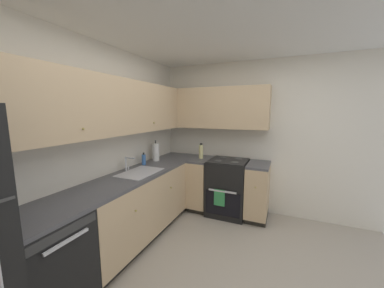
# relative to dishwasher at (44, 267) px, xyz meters

# --- Properties ---
(wall_back) EXTENTS (3.94, 0.05, 2.52)m
(wall_back) POSITION_rel_dishwasher_xyz_m (0.79, 0.33, 0.83)
(wall_back) COLOR silver
(wall_back) RESTS_ON ground_plane
(wall_right) EXTENTS (0.05, 3.53, 2.52)m
(wall_right) POSITION_rel_dishwasher_xyz_m (2.73, -1.41, 0.83)
(wall_right) COLOR silver
(wall_right) RESTS_ON ground_plane
(dishwasher) EXTENTS (0.60, 0.63, 0.87)m
(dishwasher) POSITION_rel_dishwasher_xyz_m (0.00, 0.00, 0.00)
(dishwasher) COLOR black
(dishwasher) RESTS_ON ground_plane
(lower_cabinets_back) EXTENTS (1.80, 0.62, 0.87)m
(lower_cabinets_back) POSITION_rel_dishwasher_xyz_m (1.21, 0.00, 0.00)
(lower_cabinets_back) COLOR tan
(lower_cabinets_back) RESTS_ON ground_plane
(countertop_back) EXTENTS (3.01, 0.60, 0.03)m
(countertop_back) POSITION_rel_dishwasher_xyz_m (1.20, 0.00, 0.45)
(countertop_back) COLOR #4C4C51
(countertop_back) RESTS_ON lower_cabinets_back
(lower_cabinets_right) EXTENTS (0.62, 1.28, 0.87)m
(lower_cabinets_right) POSITION_rel_dishwasher_xyz_m (2.41, -0.95, 0.00)
(lower_cabinets_right) COLOR tan
(lower_cabinets_right) RESTS_ON ground_plane
(countertop_right) EXTENTS (0.60, 1.28, 0.03)m
(countertop_right) POSITION_rel_dishwasher_xyz_m (2.41, -0.95, 0.45)
(countertop_right) COLOR #4C4C51
(countertop_right) RESTS_ON lower_cabinets_right
(oven_range) EXTENTS (0.68, 0.62, 1.06)m
(oven_range) POSITION_rel_dishwasher_xyz_m (2.43, -0.94, 0.02)
(oven_range) COLOR black
(oven_range) RESTS_ON ground_plane
(upper_cabinets_back) EXTENTS (2.69, 0.34, 0.67)m
(upper_cabinets_back) POSITION_rel_dishwasher_xyz_m (1.04, 0.14, 1.33)
(upper_cabinets_back) COLOR tan
(upper_cabinets_right) EXTENTS (0.32, 1.83, 0.67)m
(upper_cabinets_right) POSITION_rel_dishwasher_xyz_m (2.55, -0.62, 1.33)
(upper_cabinets_right) COLOR tan
(sink) EXTENTS (0.60, 0.40, 0.10)m
(sink) POSITION_rel_dishwasher_xyz_m (1.27, -0.03, 0.43)
(sink) COLOR #B7B7BC
(sink) RESTS_ON countertop_back
(faucet) EXTENTS (0.07, 0.16, 0.20)m
(faucet) POSITION_rel_dishwasher_xyz_m (1.28, 0.18, 0.59)
(faucet) COLOR silver
(faucet) RESTS_ON countertop_back
(soap_bottle) EXTENTS (0.06, 0.06, 0.19)m
(soap_bottle) POSITION_rel_dishwasher_xyz_m (1.65, 0.18, 0.55)
(soap_bottle) COLOR #3F72BF
(soap_bottle) RESTS_ON countertop_back
(paper_towel_roll) EXTENTS (0.11, 0.11, 0.35)m
(paper_towel_roll) POSITION_rel_dishwasher_xyz_m (1.95, 0.16, 0.61)
(paper_towel_roll) COLOR white
(paper_towel_roll) RESTS_ON countertop_back
(oil_bottle) EXTENTS (0.07, 0.07, 0.26)m
(oil_bottle) POSITION_rel_dishwasher_xyz_m (2.41, -0.46, 0.59)
(oil_bottle) COLOR beige
(oil_bottle) RESTS_ON countertop_right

